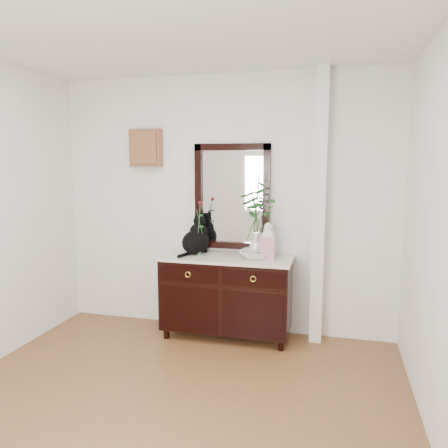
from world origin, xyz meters
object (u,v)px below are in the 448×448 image
(sideboard, at_px, (226,293))
(lotus_bowl, at_px, (256,254))
(ginger_jar, at_px, (268,241))
(cat, at_px, (195,234))

(sideboard, relative_size, lotus_bowl, 4.15)
(lotus_bowl, relative_size, ginger_jar, 0.86)
(cat, relative_size, ginger_jar, 1.10)
(sideboard, distance_m, ginger_jar, 0.70)
(cat, bearing_deg, lotus_bowl, 12.49)
(lotus_bowl, height_order, ginger_jar, ginger_jar)
(cat, bearing_deg, sideboard, 7.17)
(sideboard, relative_size, cat, 3.23)
(sideboard, height_order, lotus_bowl, lotus_bowl)
(sideboard, bearing_deg, ginger_jar, -0.58)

